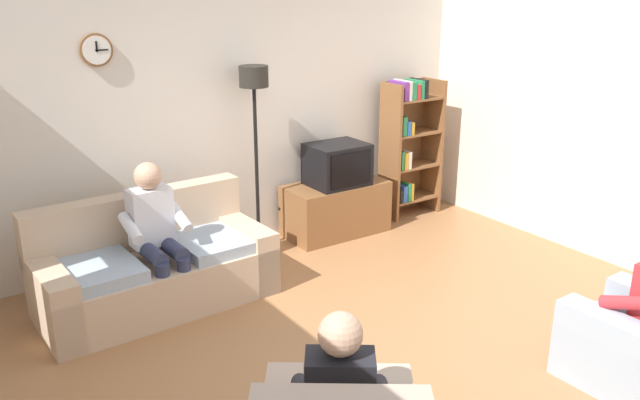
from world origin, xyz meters
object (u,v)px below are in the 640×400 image
(tv, at_px, (337,164))
(person_in_left_armchair, at_px, (339,396))
(floor_lamp, at_px, (255,108))
(bookshelf, at_px, (407,143))
(person_on_couch, at_px, (157,230))
(couch, at_px, (154,269))
(tv_stand, at_px, (336,209))

(tv, height_order, person_in_left_armchair, person_in_left_armchair)
(floor_lamp, bearing_deg, tv, -7.87)
(tv, xyz_separation_m, bookshelf, (1.04, 0.09, 0.07))
(person_on_couch, bearing_deg, bookshelf, 11.58)
(couch, xyz_separation_m, tv, (2.20, 0.46, 0.47))
(tv, relative_size, bookshelf, 0.38)
(couch, height_order, person_on_couch, person_on_couch)
(couch, xyz_separation_m, bookshelf, (3.25, 0.55, 0.53))
(tv_stand, height_order, person_on_couch, person_on_couch)
(tv_stand, height_order, floor_lamp, floor_lamp)
(bookshelf, distance_m, floor_lamp, 2.03)
(bookshelf, bearing_deg, couch, -170.34)
(couch, distance_m, tv, 2.30)
(person_in_left_armchair, bearing_deg, floor_lamp, 68.08)
(floor_lamp, relative_size, person_in_left_armchair, 1.65)
(bookshelf, xyz_separation_m, floor_lamp, (-1.94, 0.03, 0.60))
(floor_lamp, bearing_deg, person_in_left_armchair, -111.92)
(couch, relative_size, tv_stand, 1.76)
(tv_stand, relative_size, tv, 1.83)
(couch, bearing_deg, tv, 11.74)
(tv_stand, distance_m, floor_lamp, 1.48)
(tv_stand, xyz_separation_m, bookshelf, (1.04, 0.07, 0.57))
(tv_stand, height_order, person_in_left_armchair, person_in_left_armchair)
(person_on_couch, relative_size, person_in_left_armchair, 1.11)
(tv, distance_m, floor_lamp, 1.12)
(person_on_couch, bearing_deg, couch, 95.93)
(tv_stand, bearing_deg, tv, -90.00)
(floor_lamp, distance_m, person_on_couch, 1.65)
(couch, distance_m, floor_lamp, 1.83)
(couch, height_order, floor_lamp, floor_lamp)
(tv_stand, distance_m, person_on_couch, 2.31)
(bookshelf, bearing_deg, tv, -174.80)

